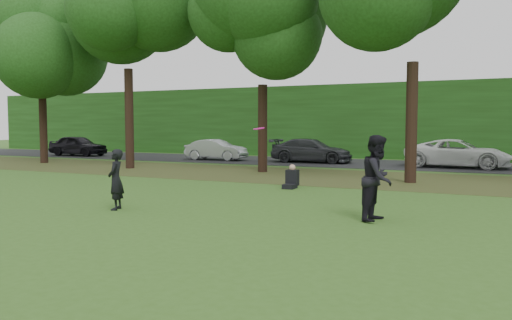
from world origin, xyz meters
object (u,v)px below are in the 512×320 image
Objects in this scene: player_left at (116,180)px; player_right at (378,178)px; seated_person at (292,179)px; frisbee at (259,128)px.

player_right is (6.51, 1.42, 0.20)m from player_left.
player_left is 6.74m from seated_person.
frisbee is (3.88, 0.55, 1.34)m from player_left.
player_right is 3.00m from frisbee.
player_left is 6.67m from player_right.
frisbee is 0.40× the size of seated_person.
seated_person is at bearing 47.70° from player_right.
seated_person is (-1.36, 5.68, -1.83)m from frisbee.
frisbee is (-2.64, -0.87, 1.14)m from player_right.
frisbee reaches higher than player_left.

